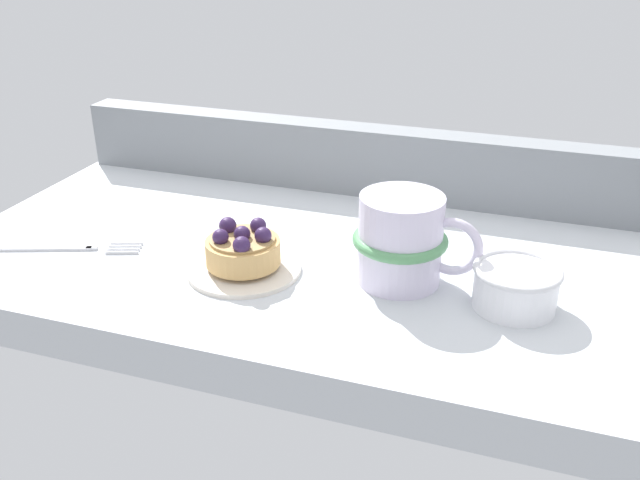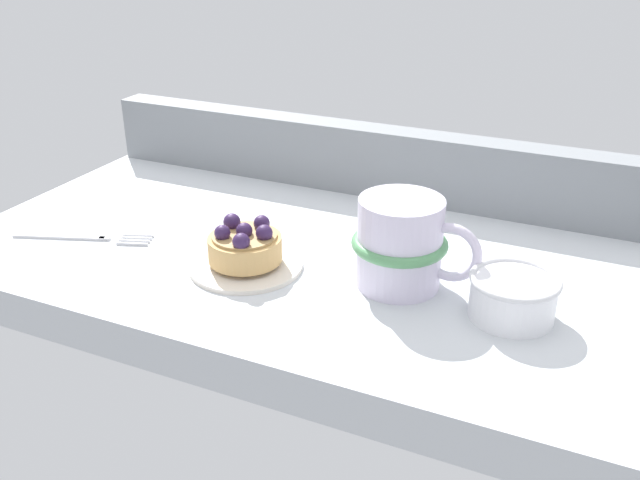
% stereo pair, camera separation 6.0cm
% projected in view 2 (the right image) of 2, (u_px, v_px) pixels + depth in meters
% --- Properties ---
extents(ground_plane, '(0.76, 0.41, 0.04)m').
position_uv_depth(ground_plane, '(309.00, 266.00, 0.75)').
color(ground_plane, silver).
extents(window_rail_back, '(0.74, 0.04, 0.09)m').
position_uv_depth(window_rail_back, '(370.00, 160.00, 0.87)').
color(window_rail_back, gray).
rests_on(window_rail_back, ground_plane).
extents(dessert_plate, '(0.12, 0.12, 0.01)m').
position_uv_depth(dessert_plate, '(246.00, 263.00, 0.70)').
color(dessert_plate, silver).
rests_on(dessert_plate, ground_plane).
extents(raspberry_tart, '(0.07, 0.07, 0.04)m').
position_uv_depth(raspberry_tart, '(245.00, 244.00, 0.69)').
color(raspberry_tart, tan).
rests_on(raspberry_tart, dessert_plate).
extents(coffee_mug, '(0.12, 0.09, 0.09)m').
position_uv_depth(coffee_mug, '(402.00, 243.00, 0.65)').
color(coffee_mug, silver).
rests_on(coffee_mug, ground_plane).
extents(dessert_fork, '(0.15, 0.07, 0.01)m').
position_uv_depth(dessert_fork, '(84.00, 237.00, 0.76)').
color(dessert_fork, silver).
rests_on(dessert_fork, ground_plane).
extents(sugar_bowl, '(0.08, 0.08, 0.04)m').
position_uv_depth(sugar_bowl, '(513.00, 296.00, 0.61)').
color(sugar_bowl, white).
rests_on(sugar_bowl, ground_plane).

